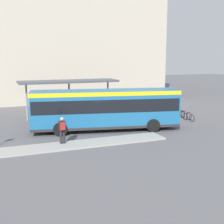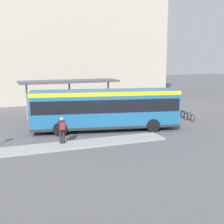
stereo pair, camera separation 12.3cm
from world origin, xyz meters
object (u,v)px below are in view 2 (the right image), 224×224
bicycle_red (189,117)px  city_bus (105,107)px  bicycle_blue (186,115)px  pedestrian_waiting (62,129)px  bicycle_black (181,114)px

bicycle_red → city_bus: bearing=-91.4°
city_bus → bicycle_blue: size_ratio=6.89×
pedestrian_waiting → bicycle_blue: pedestrian_waiting is taller
bicycle_red → bicycle_blue: 0.85m
pedestrian_waiting → bicycle_red: (12.22, 3.53, -0.78)m
bicycle_black → pedestrian_waiting: bearing=120.5°
bicycle_red → bicycle_blue: bearing=156.3°
city_bus → bicycle_red: bearing=16.1°
city_bus → pedestrian_waiting: (-4.05, -2.90, -0.71)m
pedestrian_waiting → bicycle_black: pedestrian_waiting is taller
city_bus → bicycle_red: (8.18, 0.63, -1.50)m
pedestrian_waiting → bicycle_black: bearing=-63.4°
pedestrian_waiting → bicycle_red: pedestrian_waiting is taller
bicycle_blue → bicycle_black: bicycle_blue is taller
pedestrian_waiting → city_bus: bearing=-50.2°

